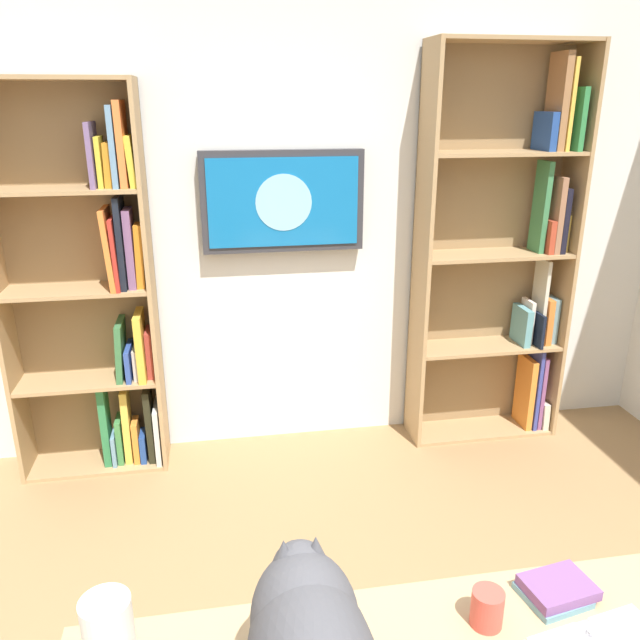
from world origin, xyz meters
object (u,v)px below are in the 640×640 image
object	(u,v)px
bookshelf_left	(509,254)
desk_book_stack	(556,590)
coffee_mug	(487,608)
wall_mounted_tv	(283,202)
bookshelf_right	(98,296)

from	to	relation	value
bookshelf_left	desk_book_stack	bearing A→B (deg)	68.19
bookshelf_left	desk_book_stack	size ratio (longest dim) A/B	11.44
bookshelf_left	desk_book_stack	xyz separation A→B (m)	(0.84, 2.09, -0.36)
bookshelf_left	coffee_mug	bearing A→B (deg)	63.86
wall_mounted_tv	coffee_mug	distance (m)	2.33
bookshelf_right	wall_mounted_tv	xyz separation A→B (m)	(-0.98, -0.08, 0.45)
bookshelf_left	wall_mounted_tv	size ratio (longest dim) A/B	2.58
wall_mounted_tv	bookshelf_right	bearing A→B (deg)	4.85
bookshelf_right	desk_book_stack	distance (m)	2.54
bookshelf_left	wall_mounted_tv	bearing A→B (deg)	-3.52
bookshelf_right	coffee_mug	world-z (taller)	bookshelf_right
bookshelf_right	coffee_mug	size ratio (longest dim) A/B	21.33
bookshelf_left	coffee_mug	size ratio (longest dim) A/B	23.32
bookshelf_right	coffee_mug	distance (m)	2.47
bookshelf_left	bookshelf_right	world-z (taller)	bookshelf_left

